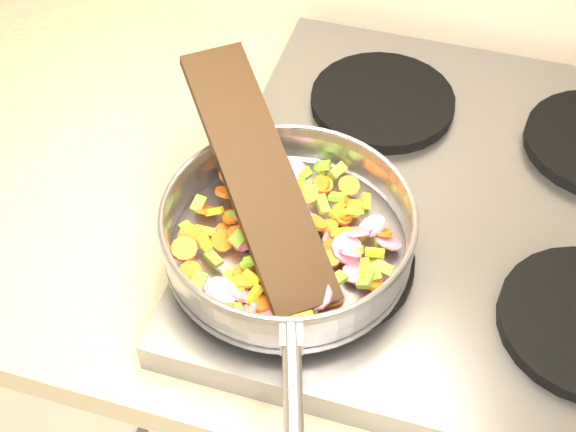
# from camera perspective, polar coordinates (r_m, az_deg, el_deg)

# --- Properties ---
(cooktop) EXTENTS (0.60, 0.60, 0.04)m
(cooktop) POSITION_cam_1_polar(r_m,az_deg,el_deg) (0.99, 12.78, 0.15)
(cooktop) COLOR #939399
(cooktop) RESTS_ON counter_top
(grate_fl) EXTENTS (0.19, 0.19, 0.02)m
(grate_fl) POSITION_cam_1_polar(r_m,az_deg,el_deg) (0.88, 2.87, -3.20)
(grate_fl) COLOR black
(grate_fl) RESTS_ON cooktop
(grate_bl) EXTENTS (0.19, 0.19, 0.02)m
(grate_bl) POSITION_cam_1_polar(r_m,az_deg,el_deg) (1.08, 6.74, 8.13)
(grate_bl) COLOR black
(grate_bl) RESTS_ON cooktop
(saute_pan) EXTENTS (0.32, 0.47, 0.06)m
(saute_pan) POSITION_cam_1_polar(r_m,az_deg,el_deg) (0.85, 0.00, -1.06)
(saute_pan) COLOR #9E9EA5
(saute_pan) RESTS_ON grate_fl
(vegetable_heap) EXTENTS (0.25, 0.24, 0.05)m
(vegetable_heap) POSITION_cam_1_polar(r_m,az_deg,el_deg) (0.86, 0.10, -1.65)
(vegetable_heap) COLOR yellow
(vegetable_heap) RESTS_ON saute_pan
(wooden_spatula) EXTENTS (0.25, 0.28, 0.12)m
(wooden_spatula) POSITION_cam_1_polar(r_m,az_deg,el_deg) (0.85, -2.21, 3.04)
(wooden_spatula) COLOR black
(wooden_spatula) RESTS_ON saute_pan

